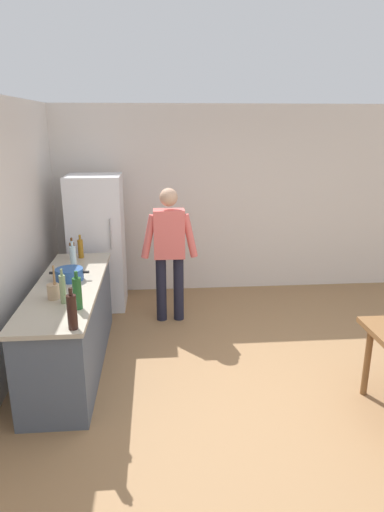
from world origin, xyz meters
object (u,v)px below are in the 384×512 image
(bottle_water_clear, at_px, (73,257))
(bottle_beer_brown, at_px, (72,251))
(bottle_oil_amber, at_px, (81,248))
(refrigerator, at_px, (97,243))
(bottle_vinegar_tall, at_px, (63,289))
(bottle_wine_green, at_px, (77,293))
(utensil_jar, at_px, (53,291))
(person, at_px, (169,247))
(cooking_pot, at_px, (69,274))
(bottle_wine_dark, at_px, (72,312))

(bottle_water_clear, height_order, bottle_beer_brown, bottle_water_clear)
(bottle_water_clear, xyz_separation_m, bottle_oil_amber, (0.02, 0.37, -0.01))
(bottle_oil_amber, bearing_deg, refrigerator, 81.07)
(bottle_vinegar_tall, bearing_deg, refrigerator, 88.85)
(bottle_wine_green, bearing_deg, utensil_jar, 136.51)
(refrigerator, height_order, bottle_wine_green, refrigerator)
(person, xyz_separation_m, bottle_wine_green, (-0.84, -1.66, 0.07))
(cooking_pot, xyz_separation_m, bottle_beer_brown, (-0.09, 0.73, 0.05))
(refrigerator, distance_m, bottle_water_clear, 1.06)
(refrigerator, relative_size, cooking_pot, 4.50)
(utensil_jar, height_order, bottle_wine_green, bottle_wine_green)
(utensil_jar, bearing_deg, bottle_vinegar_tall, -44.77)
(person, xyz_separation_m, bottle_wine_dark, (-0.82, -2.05, 0.07))
(person, bearing_deg, refrigerator, 149.77)
(bottle_wine_dark, bearing_deg, bottle_oil_amber, 97.09)
(bottle_water_clear, relative_size, bottle_oil_amber, 1.07)
(cooking_pot, distance_m, bottle_wine_dark, 1.17)
(person, bearing_deg, bottle_beer_brown, -171.07)
(refrigerator, xyz_separation_m, cooking_pot, (-0.10, -1.46, 0.06))
(bottle_water_clear, bearing_deg, bottle_oil_amber, 86.28)
(person, xyz_separation_m, bottle_oil_amber, (-1.06, -0.13, 0.04))
(cooking_pot, relative_size, bottle_wine_dark, 1.18)
(bottle_beer_brown, bearing_deg, cooking_pot, -82.56)
(utensil_jar, relative_size, bottle_wine_dark, 0.94)
(refrigerator, height_order, bottle_wine_dark, refrigerator)
(bottle_vinegar_tall, relative_size, bottle_oil_amber, 1.14)
(bottle_wine_dark, bearing_deg, cooking_pot, 101.49)
(utensil_jar, relative_size, bottle_beer_brown, 1.23)
(person, bearing_deg, cooking_pot, -139.20)
(utensil_jar, height_order, bottle_wine_dark, bottle_wine_dark)
(bottle_wine_dark, height_order, bottle_beer_brown, bottle_wine_dark)
(bottle_wine_green, relative_size, bottle_beer_brown, 1.31)
(refrigerator, xyz_separation_m, bottle_wine_green, (0.11, -2.21, 0.15))
(person, relative_size, bottle_beer_brown, 6.54)
(refrigerator, distance_m, person, 1.10)
(bottle_wine_green, height_order, bottle_vinegar_tall, bottle_wine_green)
(cooking_pot, relative_size, bottle_oil_amber, 1.43)
(bottle_vinegar_tall, relative_size, bottle_beer_brown, 1.23)
(bottle_wine_green, relative_size, bottle_wine_dark, 1.00)
(bottle_wine_green, bearing_deg, bottle_oil_amber, 98.01)
(cooking_pot, bearing_deg, bottle_vinegar_tall, -84.54)
(bottle_wine_green, bearing_deg, refrigerator, 92.81)
(bottle_wine_dark, bearing_deg, bottle_water_clear, 99.60)
(cooking_pot, height_order, utensil_jar, utensil_jar)
(bottle_vinegar_tall, distance_m, bottle_oil_amber, 1.39)
(cooking_pot, height_order, bottle_wine_dark, bottle_wine_dark)
(bottle_wine_dark, relative_size, bottle_water_clear, 1.13)
(cooking_pot, bearing_deg, bottle_water_clear, 94.26)
(bottle_oil_amber, bearing_deg, bottle_beer_brown, -148.95)
(bottle_wine_green, xyz_separation_m, bottle_vinegar_tall, (-0.15, 0.14, -0.01))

